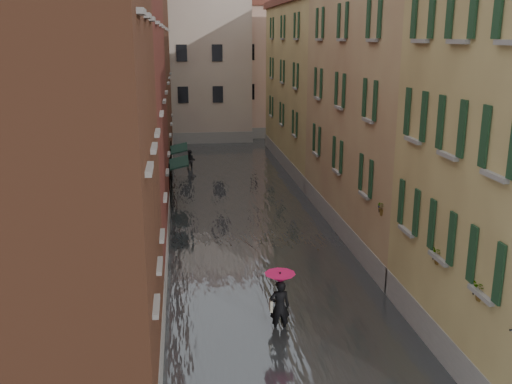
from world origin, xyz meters
TOP-DOWN VIEW (x-y plane):
  - ground at (0.00, 0.00)m, footprint 120.00×120.00m
  - floodwater at (0.00, 13.00)m, footprint 10.00×60.00m
  - building_left_near at (-7.00, -2.00)m, footprint 6.00×8.00m
  - building_left_mid at (-7.00, 9.00)m, footprint 6.00×14.00m
  - building_left_far at (-7.00, 24.00)m, footprint 6.00×16.00m
  - building_right_mid at (7.00, 9.00)m, footprint 6.00×14.00m
  - building_right_far at (7.00, 24.00)m, footprint 6.00×16.00m
  - building_end_cream at (-3.00, 38.00)m, footprint 12.00×9.00m
  - building_end_pink at (6.00, 40.00)m, footprint 10.00×9.00m
  - awning_near at (-3.49, 14.92)m, footprint 1.09×2.79m
  - awning_far at (-3.49, 19.12)m, footprint 1.09×2.75m
  - window_planters at (4.12, -1.01)m, footprint 0.59×7.97m
  - pedestrian_main at (-0.29, 0.07)m, footprint 1.00×1.00m
  - pedestrian_far at (-2.68, 23.81)m, footprint 0.82×0.69m

SIDE VIEW (x-z plane):
  - ground at x=0.00m, z-range 0.00..0.00m
  - floodwater at x=0.00m, z-range 0.00..0.20m
  - pedestrian_far at x=-2.68m, z-range 0.00..1.52m
  - pedestrian_main at x=-0.29m, z-range 0.23..2.29m
  - awning_far at x=-3.49m, z-range 1.06..3.86m
  - awning_near at x=-3.49m, z-range 1.06..3.86m
  - window_planters at x=4.12m, z-range 3.09..3.93m
  - building_right_far at x=7.00m, z-range 0.00..11.50m
  - building_end_pink at x=6.00m, z-range 0.00..12.00m
  - building_left_mid at x=-7.00m, z-range 0.00..12.50m
  - building_left_near at x=-7.00m, z-range 0.00..13.00m
  - building_right_mid at x=7.00m, z-range 0.00..13.00m
  - building_end_cream at x=-3.00m, z-range 0.00..13.00m
  - building_left_far at x=-7.00m, z-range 0.00..14.00m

